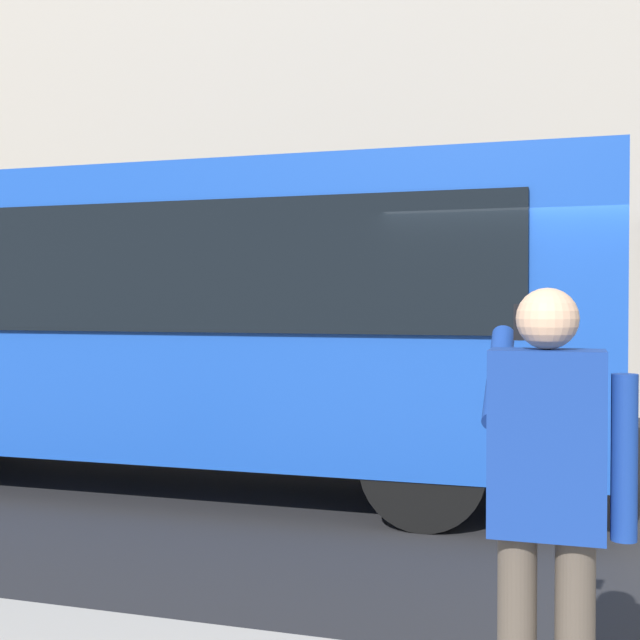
% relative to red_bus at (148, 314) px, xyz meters
% --- Properties ---
extents(ground_plane, '(60.00, 60.00, 0.00)m').
position_rel_red_bus_xyz_m(ground_plane, '(-3.98, 0.20, -1.68)').
color(ground_plane, '#232326').
extents(building_facade_far, '(28.00, 1.55, 12.00)m').
position_rel_red_bus_xyz_m(building_facade_far, '(-3.99, -6.60, 4.30)').
color(building_facade_far, '#A89E8E').
rests_on(building_facade_far, ground_plane).
extents(red_bus, '(9.05, 2.54, 3.08)m').
position_rel_red_bus_xyz_m(red_bus, '(0.00, 0.00, 0.00)').
color(red_bus, '#1947AD').
rests_on(red_bus, ground_plane).
extents(pedestrian_photographer, '(0.53, 0.52, 1.70)m').
position_rel_red_bus_xyz_m(pedestrian_photographer, '(-4.04, 4.51, -0.54)').
color(pedestrian_photographer, '#4C4238').
rests_on(pedestrian_photographer, sidewalk_curb).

